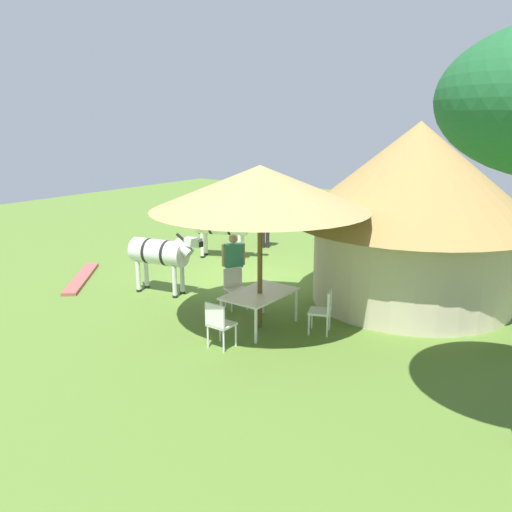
# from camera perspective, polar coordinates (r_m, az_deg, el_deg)

# --- Properties ---
(ground_plane) EXTENTS (36.00, 36.00, 0.00)m
(ground_plane) POSITION_cam_1_polar(r_m,az_deg,el_deg) (14.06, -0.17, -2.87)
(ground_plane) COLOR #53742C
(thatched_hut) EXTENTS (5.55, 5.55, 4.12)m
(thatched_hut) POSITION_cam_1_polar(r_m,az_deg,el_deg) (12.71, 16.53, 5.17)
(thatched_hut) COLOR beige
(thatched_hut) RESTS_ON ground_plane
(shade_umbrella) EXTENTS (4.31, 4.31, 3.31)m
(shade_umbrella) POSITION_cam_1_polar(r_m,az_deg,el_deg) (10.45, 0.44, 7.25)
(shade_umbrella) COLOR brown
(shade_umbrella) RESTS_ON ground_plane
(patio_dining_table) EXTENTS (1.56, 0.98, 0.74)m
(patio_dining_table) POSITION_cam_1_polar(r_m,az_deg,el_deg) (10.95, 0.41, -4.27)
(patio_dining_table) COLOR white
(patio_dining_table) RESTS_ON ground_plane
(patio_chair_near_lawn) EXTENTS (0.59, 0.58, 0.90)m
(patio_chair_near_lawn) POSITION_cam_1_polar(r_m,az_deg,el_deg) (12.13, -2.28, -3.13)
(patio_chair_near_lawn) COLOR white
(patio_chair_near_lawn) RESTS_ON ground_plane
(patio_chair_near_hut) EXTENTS (0.42, 0.44, 0.90)m
(patio_chair_near_hut) POSITION_cam_1_polar(r_m,az_deg,el_deg) (10.02, -3.98, -7.00)
(patio_chair_near_hut) COLOR white
(patio_chair_near_hut) RESTS_ON ground_plane
(patio_chair_east_end) EXTENTS (0.56, 0.55, 0.90)m
(patio_chair_east_end) POSITION_cam_1_polar(r_m,az_deg,el_deg) (10.77, 7.22, -5.54)
(patio_chair_east_end) COLOR silver
(patio_chair_east_end) RESTS_ON ground_plane
(guest_beside_umbrella) EXTENTS (0.24, 0.57, 1.59)m
(guest_beside_umbrella) POSITION_cam_1_polar(r_m,az_deg,el_deg) (11.51, 9.59, -2.05)
(guest_beside_umbrella) COLOR black
(guest_beside_umbrella) RESTS_ON ground_plane
(guest_behind_table) EXTENTS (0.47, 0.41, 1.57)m
(guest_behind_table) POSITION_cam_1_polar(r_m,az_deg,el_deg) (12.63, -2.40, -0.44)
(guest_behind_table) COLOR black
(guest_behind_table) RESTS_ON ground_plane
(standing_watcher) EXTENTS (0.47, 0.47, 1.68)m
(standing_watcher) POSITION_cam_1_polar(r_m,az_deg,el_deg) (17.67, 1.01, 4.09)
(standing_watcher) COLOR black
(standing_watcher) RESTS_ON ground_plane
(zebra_nearest_camera) EXTENTS (1.21, 2.10, 1.58)m
(zebra_nearest_camera) POSITION_cam_1_polar(r_m,az_deg,el_deg) (16.40, -3.44, 3.36)
(zebra_nearest_camera) COLOR white
(zebra_nearest_camera) RESTS_ON ground_plane
(zebra_by_umbrella) EXTENTS (0.85, 2.07, 1.55)m
(zebra_by_umbrella) POSITION_cam_1_polar(r_m,az_deg,el_deg) (13.19, -10.04, 0.29)
(zebra_by_umbrella) COLOR silver
(zebra_by_umbrella) RESTS_ON ground_plane
(brick_patio_kerb) EXTENTS (2.35, 2.11, 0.08)m
(brick_patio_kerb) POSITION_cam_1_polar(r_m,az_deg,el_deg) (15.07, -18.02, -2.25)
(brick_patio_kerb) COLOR #A34F4A
(brick_patio_kerb) RESTS_ON ground_plane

